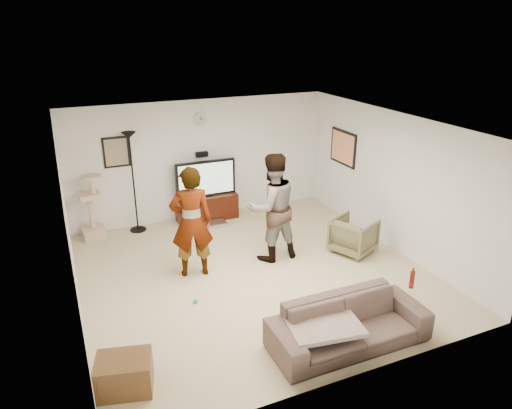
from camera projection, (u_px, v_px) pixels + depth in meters
name	position (u px, v px, depth m)	size (l,w,h in m)	color
floor	(253.00, 273.00, 7.88)	(5.50, 5.50, 0.02)	#C6B987
ceiling	(253.00, 125.00, 6.96)	(5.50, 5.50, 0.02)	white
wall_back	(201.00, 160.00, 9.77)	(5.50, 0.04, 2.50)	silver
wall_front	(352.00, 288.00, 5.07)	(5.50, 0.04, 2.50)	silver
wall_left	(69.00, 233.00, 6.40)	(0.04, 5.50, 2.50)	silver
wall_right	(392.00, 181.00, 8.44)	(0.04, 5.50, 2.50)	silver
wall_clock	(200.00, 119.00, 9.43)	(0.26, 0.26, 0.04)	white
wall_speaker	(202.00, 154.00, 9.67)	(0.25, 0.10, 0.10)	black
picture_back	(116.00, 152.00, 8.99)	(0.42, 0.03, 0.52)	#83715A
picture_right	(343.00, 148.00, 9.71)	(0.03, 0.78, 0.62)	#FF8D63
tv_stand	(207.00, 207.00, 9.92)	(1.28, 0.45, 0.53)	black
console_box	(216.00, 223.00, 9.69)	(0.40, 0.30, 0.07)	#BBBBC1
tv	(206.00, 178.00, 9.68)	(1.27, 0.08, 0.75)	black
tv_screen	(206.00, 179.00, 9.64)	(1.17, 0.01, 0.66)	#52D34E
floor_lamp	(134.00, 183.00, 9.10)	(0.32, 0.32, 2.02)	black
cat_tree	(90.00, 207.00, 8.91)	(0.41, 0.41, 1.29)	#C7AB8F
person_left	(191.00, 222.00, 7.50)	(0.68, 0.45, 1.87)	#9CA1B0
person_right	(272.00, 207.00, 8.03)	(0.94, 0.73, 1.92)	navy
sofa	(349.00, 324.00, 6.03)	(2.09, 0.82, 0.61)	brown
throw_blanket	(323.00, 324.00, 5.84)	(0.90, 0.70, 0.06)	#B19A8E
beer_bottle	(412.00, 280.00, 6.23)	(0.06, 0.06, 0.25)	#5F1F0B
armchair	(354.00, 235.00, 8.47)	(0.69, 0.71, 0.65)	brown
side_table	(124.00, 374.00, 5.31)	(0.62, 0.46, 0.41)	#51361C
toy_ball	(196.00, 301.00, 7.01)	(0.07, 0.07, 0.07)	#14A69A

